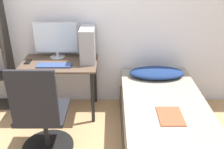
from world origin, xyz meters
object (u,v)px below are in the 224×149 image
monitor (55,39)px  pc_tower (87,44)px  office_chair (42,122)px  bed (164,125)px  keyboard (53,65)px

monitor → pc_tower: monitor is taller
office_chair → monitor: bearing=90.4°
office_chair → monitor: (-0.01, 0.98, 0.56)m
office_chair → bed: (1.28, 0.14, -0.15)m
bed → pc_tower: (-0.87, 0.73, 0.68)m
monitor → keyboard: bearing=-86.8°
office_chair → keyboard: (0.01, 0.68, 0.33)m
bed → keyboard: bearing=157.2°
bed → monitor: 1.70m
bed → keyboard: size_ratio=4.58×
monitor → keyboard: monitor is taller
office_chair → bed: office_chair is taller
office_chair → monitor: monitor is taller
keyboard → office_chair: bearing=-90.9°
bed → monitor: size_ratio=3.32×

